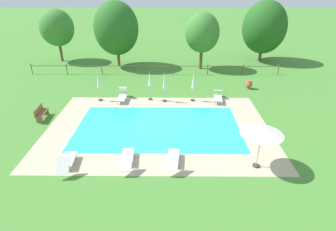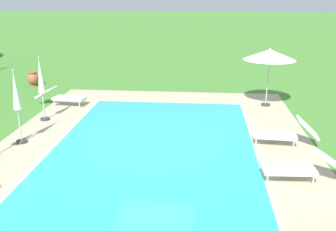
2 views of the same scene
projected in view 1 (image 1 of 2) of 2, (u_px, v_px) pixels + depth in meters
ground_plane at (158, 127)px, 17.67m from camera, size 160.00×160.00×0.00m
pool_deck_paving at (158, 127)px, 17.67m from camera, size 14.10×9.75×0.01m
swimming_pool_water at (158, 127)px, 17.67m from camera, size 10.35×6.00×0.01m
pool_coping_rim at (158, 127)px, 17.66m from camera, size 10.83×6.48×0.01m
sun_lounger_north_near_steps at (122, 95)px, 21.42m from camera, size 0.66×1.90×0.97m
sun_lounger_north_mid at (173, 158)px, 13.98m from camera, size 0.74×1.98×0.91m
sun_lounger_north_far at (67, 161)px, 13.77m from camera, size 0.78×1.96×0.94m
sun_lounger_north_end at (127, 158)px, 14.04m from camera, size 0.70×2.04×0.82m
sun_lounger_south_near_corner at (218, 96)px, 21.36m from camera, size 0.83×2.10×0.76m
patio_umbrella_open_foreground at (262, 130)px, 13.08m from camera, size 2.07×2.07×2.36m
patio_umbrella_closed_row_west at (150, 81)px, 21.02m from camera, size 0.32×0.32×2.30m
patio_umbrella_closed_row_mid_west at (164, 83)px, 20.73m from camera, size 0.32×0.32×2.32m
patio_umbrella_closed_row_centre at (98, 83)px, 20.89m from camera, size 0.32×0.32×2.35m
patio_umbrella_closed_row_mid_east at (193, 82)px, 20.84m from camera, size 0.32×0.32×2.34m
wooden_bench_lawn_side at (41, 112)px, 18.56m from camera, size 0.56×1.53×0.87m
terracotta_urn_near_fence at (249, 84)px, 23.65m from camera, size 0.56×0.56×0.73m
perimeter_fence at (155, 68)px, 27.06m from camera, size 24.44×0.08×1.05m
tree_far_west at (264, 27)px, 30.19m from camera, size 4.76×4.76×6.57m
tree_west_mid at (202, 33)px, 27.50m from camera, size 3.44×3.44×5.67m
tree_centre at (116, 28)px, 28.21m from camera, size 4.55×4.55×6.67m
tree_east_mid at (57, 28)px, 30.14m from camera, size 3.66×3.66×5.70m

